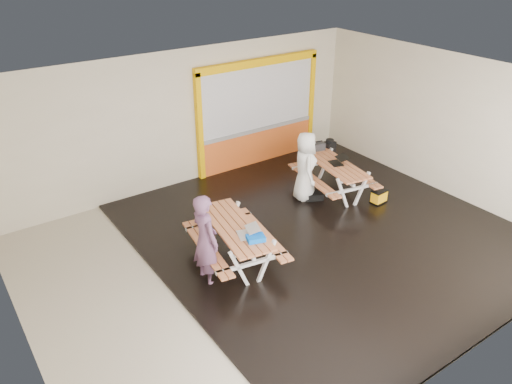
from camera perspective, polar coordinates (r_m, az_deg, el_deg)
room at (r=9.73m, az=3.04°, el=1.90°), size 10.02×8.02×3.52m
deck at (r=11.29m, az=7.87°, el=-4.44°), size 7.50×7.98×0.05m
kiosk at (r=13.99m, az=0.27°, el=8.76°), size 3.88×0.16×3.00m
picnic_table_left at (r=9.89m, az=-2.44°, el=-4.85°), size 1.79×2.37×0.87m
picnic_table_right at (r=12.66m, az=8.88°, el=2.45°), size 1.79×2.35×0.86m
person_left at (r=9.30m, az=-5.79°, el=-5.49°), size 0.47×0.69×1.87m
person_right at (r=12.19m, az=5.64°, el=2.89°), size 0.88×1.01×1.75m
laptop_left at (r=9.46m, az=-0.96°, el=-4.63°), size 0.50×0.47×0.17m
laptop_right at (r=12.56m, az=9.36°, el=3.50°), size 0.52×0.48×0.18m
blue_pouch at (r=9.31m, az=-0.03°, el=-5.29°), size 0.39×0.32×0.10m
toolbox at (r=13.24m, az=6.90°, el=5.17°), size 0.47×0.31×0.25m
backpack at (r=13.60m, az=8.36°, el=4.87°), size 0.35×0.25×0.55m
dark_case at (r=12.50m, az=6.54°, el=-0.39°), size 0.55×0.50×0.17m
fluke_bag at (r=12.56m, az=13.85°, el=-0.53°), size 0.40×0.28×0.33m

